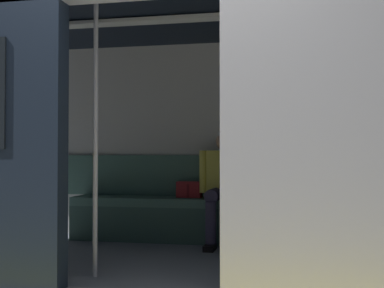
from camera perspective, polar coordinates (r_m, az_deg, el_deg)
The scene contains 6 objects.
train_car at distance 4.37m, azimuth -2.69°, elevation 6.29°, with size 6.40×2.51×2.28m.
bench_seat at distance 5.22m, azimuth 0.61°, elevation -7.46°, with size 2.73×0.44×0.46m.
person_seated at distance 5.09m, azimuth 3.80°, elevation -3.92°, with size 0.55×0.68×1.19m.
handbag at distance 5.29m, azimuth -0.31°, elevation -5.27°, with size 0.26×0.15×0.17m.
book at distance 5.16m, azimuth 8.59°, elevation -6.15°, with size 0.15×0.22×0.03m, color gold.
grab_pole_door at distance 3.80m, azimuth -11.06°, elevation 1.02°, with size 0.04×0.04×2.14m, color silver.
Camera 1 is at (-0.98, 3.10, 0.92)m, focal length 46.26 mm.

